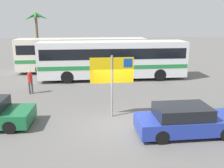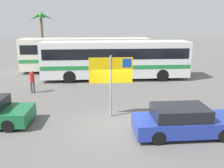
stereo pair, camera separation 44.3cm
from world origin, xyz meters
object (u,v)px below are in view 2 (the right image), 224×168
(ferry_sign, at_px, (112,73))
(bus_rear_coach, at_px, (86,53))
(pedestrian_crossing_lot, at_px, (32,80))
(car_blue, at_px, (184,121))
(bus_front_coach, at_px, (115,58))

(ferry_sign, bearing_deg, bus_rear_coach, 97.91)
(ferry_sign, height_order, pedestrian_crossing_lot, ferry_sign)
(car_blue, bearing_deg, pedestrian_crossing_lot, 137.93)
(bus_front_coach, height_order, ferry_sign, ferry_sign)
(ferry_sign, distance_m, car_blue, 4.17)
(bus_front_coach, xyz_separation_m, pedestrian_crossing_lot, (-6.05, -3.70, -0.84))
(car_blue, bearing_deg, bus_rear_coach, 107.19)
(bus_rear_coach, relative_size, pedestrian_crossing_lot, 7.49)
(bus_front_coach, height_order, car_blue, bus_front_coach)
(bus_front_coach, distance_m, car_blue, 11.09)
(ferry_sign, xyz_separation_m, pedestrian_crossing_lot, (-5.10, 4.72, -1.38))
(bus_front_coach, xyz_separation_m, car_blue, (1.99, -10.85, -1.15))
(ferry_sign, height_order, car_blue, ferry_sign)
(bus_front_coach, bearing_deg, ferry_sign, -96.47)
(car_blue, xyz_separation_m, pedestrian_crossing_lot, (-8.04, 7.14, 0.31))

